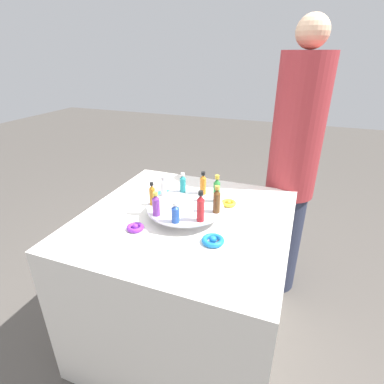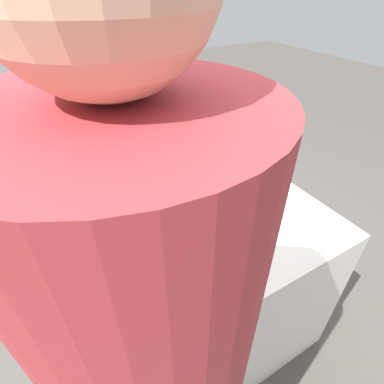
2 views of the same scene
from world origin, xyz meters
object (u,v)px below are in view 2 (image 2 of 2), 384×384
at_px(bottle_green, 177,206).
at_px(ribbon_bow_teal, 253,212).
at_px(bottle_amber, 218,170).
at_px(bottle_clear, 231,184).
at_px(bottle_teal, 228,199).
at_px(bottle_brown, 157,195).
at_px(ribbon_bow_purple, 203,173).
at_px(ribbon_bow_gold, 181,248).
at_px(bottle_purple, 195,165).
at_px(ribbon_bow_blue, 137,198).
at_px(bottle_orange, 206,209).
at_px(bottle_red, 156,178).
at_px(display_stand, 193,199).
at_px(bottle_blue, 172,171).

height_order(bottle_green, ribbon_bow_teal, bottle_green).
bearing_deg(bottle_amber, bottle_clear, -93.50).
bearing_deg(bottle_teal, bottle_clear, 46.50).
bearing_deg(bottle_brown, ribbon_bow_teal, -26.83).
xyz_separation_m(bottle_amber, ribbon_bow_purple, (0.02, 0.14, -0.10)).
bearing_deg(bottle_amber, ribbon_bow_purple, 83.95).
bearing_deg(bottle_brown, ribbon_bow_gold, -92.66).
distance_m(bottle_purple, bottle_teal, 0.27).
relative_size(bottle_teal, ribbon_bow_blue, 1.10).
bearing_deg(bottle_amber, bottle_orange, -133.50).
bearing_deg(ribbon_bow_purple, bottle_brown, -150.74).
height_order(bottle_clear, bottle_green, bottle_green).
bearing_deg(bottle_red, ribbon_bow_purple, 16.39).
bearing_deg(ribbon_bow_gold, ribbon_bow_blue, 93.92).
bearing_deg(bottle_amber, bottle_red, 166.50).
bearing_deg(ribbon_bow_teal, bottle_green, 167.08).
bearing_deg(bottle_amber, bottle_teal, -113.50).
relative_size(bottle_clear, bottle_purple, 0.91).
distance_m(display_stand, bottle_orange, 0.17).
distance_m(display_stand, bottle_teal, 0.17).
height_order(ribbon_bow_blue, ribbon_bow_teal, ribbon_bow_blue).
relative_size(bottle_red, ribbon_bow_blue, 1.48).
xyz_separation_m(bottle_blue, bottle_green, (-0.11, -0.24, 0.02)).
distance_m(display_stand, bottle_blue, 0.16).
bearing_deg(bottle_teal, ribbon_bow_purple, 73.83).
distance_m(bottle_amber, ribbon_bow_gold, 0.40).
bearing_deg(ribbon_bow_blue, ribbon_bow_teal, -41.08).
bearing_deg(bottle_teal, bottle_orange, -173.50).
bearing_deg(bottle_red, bottle_brown, -113.50).
bearing_deg(bottle_purple, display_stand, -123.50).
bearing_deg(display_stand, ribbon_bow_blue, 138.92).
xyz_separation_m(bottle_amber, bottle_teal, (-0.08, -0.18, -0.00)).
bearing_deg(ribbon_bow_blue, bottle_brown, -77.84).
distance_m(bottle_teal, ribbon_bow_blue, 0.40).
distance_m(bottle_teal, ribbon_bow_teal, 0.15).
height_order(bottle_blue, bottle_teal, bottle_teal).
bearing_deg(bottle_teal, ribbon_bow_blue, 130.36).
xyz_separation_m(bottle_purple, bottle_teal, (-0.02, -0.26, -0.00)).
distance_m(display_stand, bottle_green, 0.17).
height_order(bottle_blue, bottle_orange, bottle_orange).
relative_size(display_stand, ribbon_bow_gold, 4.68).
height_order(bottle_purple, bottle_red, bottle_red).
bearing_deg(display_stand, bottle_purple, 56.50).
height_order(bottle_clear, ribbon_bow_blue, bottle_clear).
bearing_deg(bottle_clear, bottle_green, -173.50).
bearing_deg(ribbon_bow_teal, ribbon_bow_gold, -176.08).
bearing_deg(bottle_red, bottle_orange, -73.50).
bearing_deg(bottle_red, bottle_purple, 6.50).
xyz_separation_m(bottle_clear, bottle_red, (-0.25, 0.17, 0.02)).
bearing_deg(bottle_clear, bottle_teal, -133.50).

